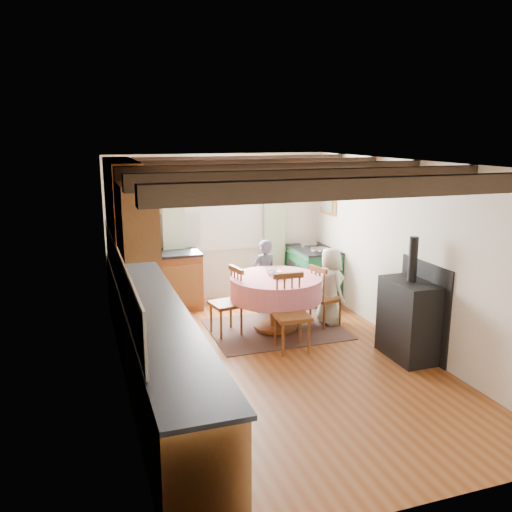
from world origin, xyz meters
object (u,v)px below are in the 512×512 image
object	(u,v)px
cast_iron_stove	(410,298)
cup	(274,275)
chair_right	(326,296)
dining_table	(276,303)
aga_range	(313,273)
chair_left	(226,301)
child_far	(264,276)
child_right	(330,286)
chair_near	(292,314)

from	to	relation	value
cast_iron_stove	cup	bearing A→B (deg)	132.44
chair_right	cup	distance (m)	0.86
dining_table	aga_range	distance (m)	1.59
chair_left	cup	world-z (taller)	chair_left
dining_table	chair_left	world-z (taller)	chair_left
chair_left	cast_iron_stove	xyz separation A→B (m)	(1.92, -1.48, 0.29)
aga_range	dining_table	bearing A→B (deg)	-133.87
cup	child_far	bearing A→B (deg)	79.69
chair_left	child_far	size ratio (longest dim) A/B	0.82
dining_table	aga_range	xyz separation A→B (m)	(1.10, 1.14, 0.06)
chair_left	chair_right	size ratio (longest dim) A/B	1.04
dining_table	cast_iron_stove	size ratio (longest dim) A/B	0.84
child_far	cast_iron_stove	bearing A→B (deg)	105.04
chair_left	cup	distance (m)	0.76
dining_table	cup	distance (m)	0.43
child_right	cast_iron_stove	bearing A→B (deg)	-168.73
chair_near	child_right	size ratio (longest dim) A/B	0.87
aga_range	child_far	world-z (taller)	child_far
chair_right	child_far	bearing A→B (deg)	22.80
dining_table	chair_left	size ratio (longest dim) A/B	1.37
cast_iron_stove	child_far	size ratio (longest dim) A/B	1.33
chair_near	cast_iron_stove	world-z (taller)	cast_iron_stove
cast_iron_stove	child_far	xyz separation A→B (m)	(-1.10, 2.20, -0.19)
aga_range	chair_right	bearing A→B (deg)	-106.59
chair_near	cup	world-z (taller)	chair_near
cup	chair_near	bearing A→B (deg)	-91.55
chair_left	chair_right	bearing A→B (deg)	74.22
chair_right	aga_range	world-z (taller)	chair_right
aga_range	cast_iron_stove	size ratio (longest dim) A/B	0.63
cast_iron_stove	child_right	xyz separation A→B (m)	(-0.37, 1.40, -0.20)
chair_near	aga_range	bearing A→B (deg)	61.85
chair_right	child_far	size ratio (longest dim) A/B	0.79
child_right	dining_table	bearing A→B (deg)	85.44
chair_right	aga_range	distance (m)	1.27
child_far	cup	bearing A→B (deg)	68.08
dining_table	child_far	xyz separation A→B (m)	(0.11, 0.79, 0.19)
child_far	cup	world-z (taller)	child_far
chair_right	cup	xyz separation A→B (m)	(-0.78, 0.04, 0.37)
chair_right	child_right	distance (m)	0.17
chair_near	aga_range	size ratio (longest dim) A/B	1.03
dining_table	chair_near	size ratio (longest dim) A/B	1.30
chair_near	chair_right	xyz separation A→B (m)	(0.80, 0.68, -0.04)
dining_table	chair_left	bearing A→B (deg)	174.71
cast_iron_stove	chair_left	bearing A→B (deg)	142.40
dining_table	chair_near	world-z (taller)	chair_near
chair_right	cast_iron_stove	distance (m)	1.45
chair_left	dining_table	bearing A→B (deg)	74.53
aga_range	cast_iron_stove	distance (m)	2.57
dining_table	cup	xyz separation A→B (m)	(-0.04, -0.04, 0.43)
chair_right	cup	world-z (taller)	chair_right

